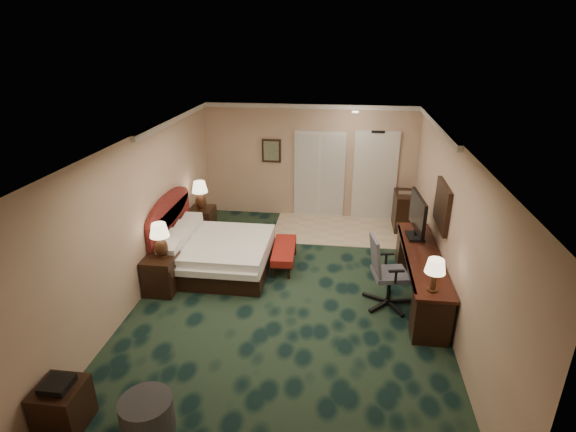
# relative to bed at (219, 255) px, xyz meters

# --- Properties ---
(floor) EXTENTS (5.00, 7.50, 0.00)m
(floor) POSITION_rel_bed_xyz_m (1.45, -0.77, -0.30)
(floor) COLOR black
(floor) RESTS_ON ground
(ceiling) EXTENTS (5.00, 7.50, 0.00)m
(ceiling) POSITION_rel_bed_xyz_m (1.45, -0.77, 2.40)
(ceiling) COLOR white
(ceiling) RESTS_ON wall_back
(wall_back) EXTENTS (5.00, 0.00, 2.70)m
(wall_back) POSITION_rel_bed_xyz_m (1.45, 2.98, 1.05)
(wall_back) COLOR tan
(wall_back) RESTS_ON ground
(wall_front) EXTENTS (5.00, 0.00, 2.70)m
(wall_front) POSITION_rel_bed_xyz_m (1.45, -4.52, 1.05)
(wall_front) COLOR tan
(wall_front) RESTS_ON ground
(wall_left) EXTENTS (0.00, 7.50, 2.70)m
(wall_left) POSITION_rel_bed_xyz_m (-1.05, -0.77, 1.05)
(wall_left) COLOR tan
(wall_left) RESTS_ON ground
(wall_right) EXTENTS (0.00, 7.50, 2.70)m
(wall_right) POSITION_rel_bed_xyz_m (3.95, -0.77, 1.05)
(wall_right) COLOR tan
(wall_right) RESTS_ON ground
(crown_molding) EXTENTS (5.00, 7.50, 0.10)m
(crown_molding) POSITION_rel_bed_xyz_m (1.45, -0.77, 2.35)
(crown_molding) COLOR silver
(crown_molding) RESTS_ON wall_back
(tile_patch) EXTENTS (3.20, 1.70, 0.01)m
(tile_patch) POSITION_rel_bed_xyz_m (2.35, 2.13, -0.30)
(tile_patch) COLOR beige
(tile_patch) RESTS_ON ground
(headboard) EXTENTS (0.12, 2.00, 1.40)m
(headboard) POSITION_rel_bed_xyz_m (-0.99, 0.23, 0.40)
(headboard) COLOR #50090B
(headboard) RESTS_ON ground
(entry_door) EXTENTS (1.02, 0.06, 2.18)m
(entry_door) POSITION_rel_bed_xyz_m (3.00, 2.95, 0.75)
(entry_door) COLOR silver
(entry_door) RESTS_ON ground
(closet_doors) EXTENTS (1.20, 0.06, 2.10)m
(closet_doors) POSITION_rel_bed_xyz_m (1.70, 2.94, 0.75)
(closet_doors) COLOR #B9B8B0
(closet_doors) RESTS_ON ground
(wall_art) EXTENTS (0.45, 0.06, 0.55)m
(wall_art) POSITION_rel_bed_xyz_m (0.55, 2.94, 1.30)
(wall_art) COLOR #3E5A48
(wall_art) RESTS_ON wall_back
(wall_mirror) EXTENTS (0.05, 0.95, 0.75)m
(wall_mirror) POSITION_rel_bed_xyz_m (3.91, -0.17, 1.25)
(wall_mirror) COLOR white
(wall_mirror) RESTS_ON wall_right
(bed) EXTENTS (1.91, 1.77, 0.61)m
(bed) POSITION_rel_bed_xyz_m (0.00, 0.00, 0.00)
(bed) COLOR white
(bed) RESTS_ON ground
(nightstand_near) EXTENTS (0.52, 0.60, 0.65)m
(nightstand_near) POSITION_rel_bed_xyz_m (-0.77, -0.87, 0.02)
(nightstand_near) COLOR black
(nightstand_near) RESTS_ON ground
(nightstand_far) EXTENTS (0.50, 0.58, 0.63)m
(nightstand_far) POSITION_rel_bed_xyz_m (-0.78, 1.49, 0.01)
(nightstand_far) COLOR black
(nightstand_far) RESTS_ON ground
(lamp_near) EXTENTS (0.38, 0.38, 0.61)m
(lamp_near) POSITION_rel_bed_xyz_m (-0.74, -0.84, 0.66)
(lamp_near) COLOR black
(lamp_near) RESTS_ON nightstand_near
(lamp_far) EXTENTS (0.41, 0.41, 0.63)m
(lamp_far) POSITION_rel_bed_xyz_m (-0.77, 1.44, 0.64)
(lamp_far) COLOR black
(lamp_far) RESTS_ON nightstand_far
(bed_bench) EXTENTS (0.47, 1.19, 0.40)m
(bed_bench) POSITION_rel_bed_xyz_m (1.21, 0.30, -0.10)
(bed_bench) COLOR maroon
(bed_bench) RESTS_ON ground
(ottoman) EXTENTS (0.79, 0.79, 0.43)m
(ottoman) POSITION_rel_bed_xyz_m (0.21, -3.75, -0.09)
(ottoman) COLOR #2B2C32
(ottoman) RESTS_ON ground
(side_table) EXTENTS (0.51, 0.51, 0.55)m
(side_table) POSITION_rel_bed_xyz_m (-0.77, -3.80, -0.03)
(side_table) COLOR black
(side_table) RESTS_ON ground
(desk) EXTENTS (0.59, 2.74, 0.79)m
(desk) POSITION_rel_bed_xyz_m (3.63, -0.50, 0.09)
(desk) COLOR black
(desk) RESTS_ON ground
(tv) EXTENTS (0.16, 1.02, 0.79)m
(tv) POSITION_rel_bed_xyz_m (3.59, 0.19, 0.88)
(tv) COLOR black
(tv) RESTS_ON desk
(desk_lamp) EXTENTS (0.36, 0.36, 0.51)m
(desk_lamp) POSITION_rel_bed_xyz_m (3.60, -1.61, 0.74)
(desk_lamp) COLOR black
(desk_lamp) RESTS_ON desk
(desk_chair) EXTENTS (0.83, 0.79, 1.23)m
(desk_chair) POSITION_rel_bed_xyz_m (3.10, -0.79, 0.31)
(desk_chair) COLOR #4C4D59
(desk_chair) RESTS_ON ground
(minibar) EXTENTS (0.44, 0.80, 0.84)m
(minibar) POSITION_rel_bed_xyz_m (3.67, 2.43, 0.12)
(minibar) COLOR black
(minibar) RESTS_ON ground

